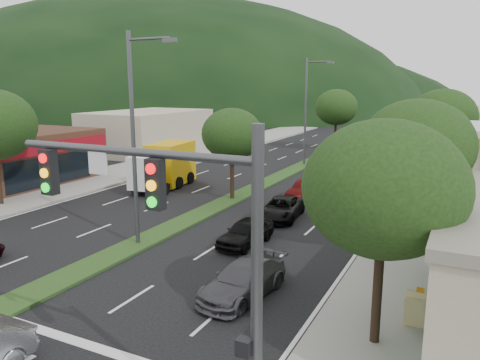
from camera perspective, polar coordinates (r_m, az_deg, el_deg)
The scene contains 25 objects.
sidewalk_right at distance 35.05m, azimuth 23.17°, elevation -1.81°, with size 5.00×90.00×0.15m, color gray.
sidewalk_left at distance 44.24m, azimuth -11.84°, elevation 1.55°, with size 6.00×90.00×0.15m, color gray.
median at distance 40.46m, azimuth 5.54°, elevation 0.79°, with size 1.60×56.00×0.12m, color #1D3814.
traffic_signal at distance 9.63m, azimuth -6.60°, elevation -6.89°, with size 6.12×0.40×7.00m.
shop_left at distance 40.90m, azimuth -26.77°, elevation 2.46°, with size 10.15×12.00×4.00m.
bldg_left_far at distance 54.63m, azimuth -11.10°, elevation 5.84°, with size 9.00×14.00×4.60m, color #BBB194.
hill_far at distance 152.00m, azimuth -12.07°, elevation 8.58°, with size 176.00×132.00×82.00m, color black.
tree_r_a at distance 13.64m, azimuth 17.14°, elevation -1.02°, with size 4.60×4.60×6.63m.
tree_r_b at distance 21.44m, azimuth 20.72°, elevation 3.82°, with size 4.80×4.80×6.94m.
tree_r_c at distance 29.39m, azimuth 22.31°, elevation 5.08°, with size 4.40×4.40×6.48m.
tree_r_d at distance 39.31m, azimuth 23.49°, elevation 7.09°, with size 5.00×5.00×7.17m.
tree_r_e at distance 49.30m, azimuth 24.13°, elevation 7.45°, with size 4.60×4.60×6.71m.
tree_med_near at distance 30.76m, azimuth -0.99°, elevation 5.61°, with size 4.00×4.00×6.02m.
tree_med_far at distance 55.06m, azimuth 11.66°, elevation 8.69°, with size 4.80×4.80×6.94m.
streetlight_near at distance 22.15m, azimuth -12.52°, elevation 5.95°, with size 2.60×0.25×10.00m.
streetlight_mid at distance 44.43m, azimuth 8.26°, elevation 8.87°, with size 2.60×0.25×10.00m.
car_queue_a at distance 22.75m, azimuth 0.70°, elevation -6.38°, with size 1.50×3.73×1.27m, color black.
car_queue_b at distance 17.54m, azimuth 0.40°, elevation -12.08°, with size 1.76×4.32×1.25m, color #46454A.
car_queue_c at distance 31.83m, azimuth 8.05°, elevation -1.23°, with size 1.34×3.84×1.26m, color #410B0A.
car_queue_d at distance 27.21m, azimuth 5.06°, elevation -3.46°, with size 1.99×4.31×1.20m, color black.
car_queue_e at distance 42.97m, azimuth 13.70°, elevation 1.89°, with size 1.44×3.59×1.22m, color #45454A.
car_queue_f at distance 52.11m, azimuth 19.29°, elevation 3.42°, with size 2.14×5.27×1.53m, color black.
box_truck at distance 35.56m, azimuth -9.02°, elevation 1.61°, with size 3.25×6.86×3.26m.
motorhome at distance 48.61m, azimuth 17.04°, elevation 4.16°, with size 3.41×8.68×3.25m.
a_frame_sign at distance 16.26m, azimuth 20.58°, elevation -14.30°, with size 0.64×0.73×1.41m.
Camera 1 is at (14.03, -9.17, 7.71)m, focal length 35.00 mm.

